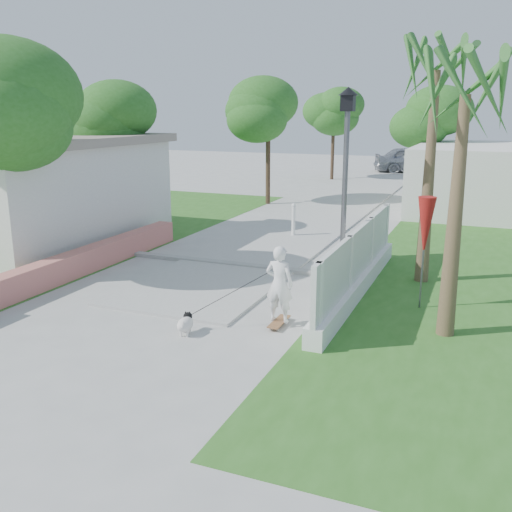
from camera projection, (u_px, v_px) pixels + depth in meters
The scene contains 19 objects.
ground at pixel (89, 355), 9.46m from camera, with size 90.00×90.00×0.00m, color #B7B7B2.
path_strip at pixel (356, 195), 27.39m from camera, with size 3.20×36.00×0.06m, color #B7B7B2.
curb at pixel (237, 265), 14.83m from camera, with size 6.50×0.25×0.10m, color #999993.
grass_left at pixel (72, 231), 19.21m from camera, with size 8.00×20.00×0.01m, color #306720.
pink_wall at pixel (71, 265), 13.79m from camera, with size 0.45×8.20×0.80m.
lattice_fence at pixel (359, 269), 12.57m from camera, with size 0.35×7.00×1.50m.
building_right at pixel (493, 178), 23.07m from camera, with size 6.00×8.00×2.60m, color silver.
street_lamp at pixel (345, 181), 12.73m from camera, with size 0.44×0.44×4.44m.
bollard at pixel (293, 219), 18.21m from camera, with size 0.14×0.14×1.09m.
patio_umbrella at pixel (425, 228), 11.32m from camera, with size 0.36×0.36×2.30m.
tree_left_mid at pixel (111, 125), 18.22m from camera, with size 3.20×3.20×4.85m.
tree_path_left at pixel (269, 114), 23.94m from camera, with size 3.40×3.40×5.23m.
tree_path_right at pixel (431, 121), 25.33m from camera, with size 3.00×3.00×4.79m.
tree_path_far at pixel (334, 113), 32.84m from camera, with size 3.20×3.20×5.17m.
palm_far at pixel (436, 85), 12.49m from camera, with size 1.80×1.80×5.30m.
palm_near at pixel (464, 110), 9.37m from camera, with size 1.80×1.80×4.70m.
skateboarder at pixel (243, 292), 10.54m from camera, with size 1.68×1.25×1.55m.
dog at pixel (186, 323), 10.31m from camera, with size 0.35×0.55×0.38m.
parked_car at pixel (414, 160), 37.01m from camera, with size 2.02×5.03×1.71m, color #A1A2A8.
Camera 1 is at (5.90, -7.05, 3.94)m, focal length 40.00 mm.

